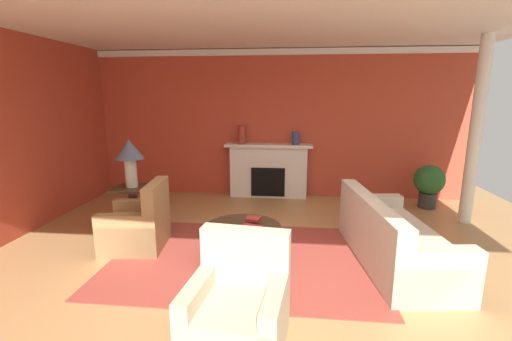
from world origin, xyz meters
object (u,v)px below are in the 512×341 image
Objects in this scene: armchair_facing_fireplace at (238,312)px; vase_mantel_right at (295,138)px; table_lamp at (129,154)px; coffee_table at (243,235)px; vase_mantel_left at (242,135)px; side_table at (133,205)px; armchair_near_window at (138,227)px; potted_plant at (429,183)px; sofa at (392,240)px; fireplace at (268,172)px.

armchair_facing_fireplace is 3.61× the size of vase_mantel_right.
coffee_table is at bearing -24.85° from table_lamp.
vase_mantel_left is (-0.60, 4.49, 1.01)m from armchair_facing_fireplace.
side_table is at bearing 129.89° from armchair_facing_fireplace.
armchair_near_window reaches higher than potted_plant.
armchair_near_window reaches higher than side_table.
armchair_near_window is 1.36× the size of side_table.
vase_mantel_left is (1.09, 2.68, 1.01)m from armchair_near_window.
vase_mantel_right is at bearing 113.78° from sofa.
armchair_near_window reaches higher than sofa.
fireplace is 0.91m from vase_mantel_right.
table_lamp is (-1.89, 0.87, 0.89)m from coffee_table.
vase_mantel_right is at bearing 50.72° from armchair_near_window.
coffee_table is at bearing -24.85° from side_table.
vase_mantel_left reaches higher than table_lamp.
armchair_facing_fireplace is at bearing -82.34° from vase_mantel_left.
sofa is 2.31× the size of armchair_near_window.
armchair_near_window and armchair_facing_fireplace have the same top height.
armchair_facing_fireplace is at bearing -83.49° from coffee_table.
coffee_table is (-1.90, -0.10, 0.04)m from sofa.
coffee_table is (-0.13, -2.93, -0.20)m from fireplace.
coffee_table is 1.43× the size of side_table.
coffee_table is 4.07m from potted_plant.
coffee_table is at bearing -176.90° from sofa.
vase_mantel_left is (-1.10, 0.00, 0.06)m from vase_mantel_right.
sofa is 2.73m from potted_plant.
armchair_near_window is at bearing 178.31° from sofa.
table_lamp is at bearing -162.35° from potted_plant.
coffee_table is at bearing -81.70° from vase_mantel_left.
armchair_facing_fireplace is 2.51× the size of vase_mantel_left.
sofa reaches higher than side_table.
fireplace is 1.80× the size of coffee_table.
sofa is at bearing -11.49° from table_lamp.
potted_plant is at bearing 17.65° from table_lamp.
armchair_facing_fireplace is at bearing -135.26° from sofa.
armchair_near_window is 2.51× the size of vase_mantel_left.
sofa is 8.32× the size of vase_mantel_right.
vase_mantel_left is 3.75m from potted_plant.
sofa is at bearing -11.49° from side_table.
potted_plant is at bearing 53.54° from armchair_facing_fireplace.
vase_mantel_right is (0.55, -0.05, 0.73)m from fireplace.
vase_mantel_right is (-1.23, 2.78, 0.97)m from sofa.
coffee_table is at bearing 96.51° from armchair_facing_fireplace.
vase_mantel_left is at bearing 97.66° from armchair_facing_fireplace.
armchair_near_window is at bearing -112.18° from vase_mantel_left.
fireplace is 0.96m from vase_mantel_left.
fireplace is at bearing 45.61° from side_table.
coffee_table is at bearing -92.52° from fireplace.
sofa is 2.42m from armchair_facing_fireplace.
sofa is 3.77m from vase_mantel_left.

